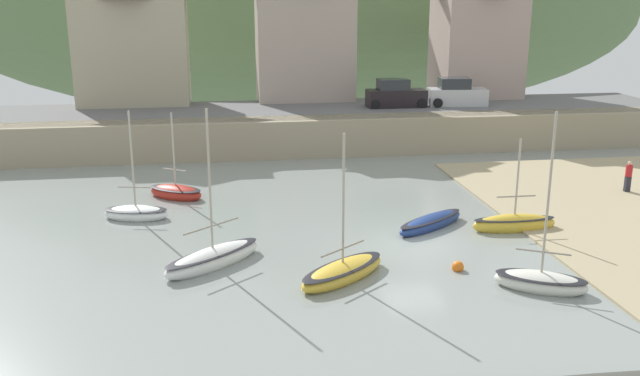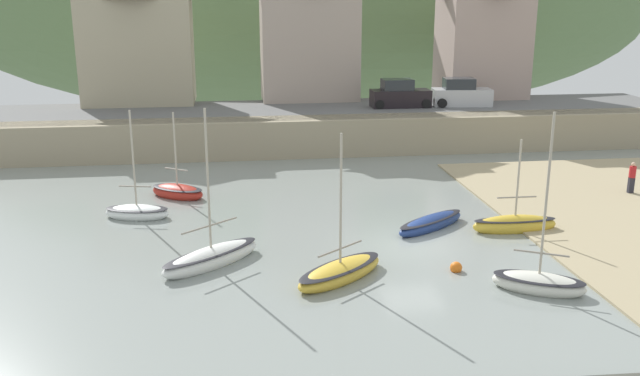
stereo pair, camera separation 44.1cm
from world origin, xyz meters
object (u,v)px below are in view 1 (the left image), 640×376
rowboat_small_beached (213,258)px  fishing_boat_green (343,272)px  dinghy_open_wooden (176,192)px  waterfront_building_right (478,27)px  sailboat_tall_mast (514,223)px  motorboat_with_cabin (136,213)px  parked_car_by_wall (456,94)px  waterfront_building_centre (305,24)px  person_near_water (629,175)px  sailboat_white_hull (541,281)px  church_with_spire (488,0)px  parked_car_near_slipway (395,95)px  waterfront_building_left (132,35)px  mooring_buoy (458,267)px  sailboat_far_left (431,223)px

rowboat_small_beached → fishing_boat_green: rowboat_small_beached is taller
rowboat_small_beached → dinghy_open_wooden: bearing=61.1°
waterfront_building_right → dinghy_open_wooden: (-22.10, -16.89, -7.36)m
sailboat_tall_mast → fishing_boat_green: size_ratio=0.77×
motorboat_with_cabin → parked_car_by_wall: motorboat_with_cabin is taller
waterfront_building_centre → motorboat_with_cabin: waterfront_building_centre is taller
fishing_boat_green → person_near_water: (16.64, 8.84, 0.71)m
sailboat_tall_mast → parked_car_by_wall: size_ratio=1.01×
fishing_boat_green → sailboat_white_hull: size_ratio=0.86×
motorboat_with_cabin → dinghy_open_wooden: 3.59m
sailboat_tall_mast → person_near_water: (8.25, 4.67, 0.68)m
church_with_spire → fishing_boat_green: church_with_spire is taller
parked_car_near_slipway → parked_car_by_wall: bearing=-0.6°
waterfront_building_left → fishing_boat_green: bearing=-70.4°
church_with_spire → rowboat_small_beached: size_ratio=2.25×
waterfront_building_left → dinghy_open_wooden: size_ratio=2.09×
motorboat_with_cabin → dinghy_open_wooden: size_ratio=1.14×
waterfront_building_centre → sailboat_white_hull: 31.57m
motorboat_with_cabin → dinghy_open_wooden: motorboat_with_cabin is taller
person_near_water → rowboat_small_beached: bearing=-162.1°
motorboat_with_cabin → waterfront_building_left: bearing=108.2°
waterfront_building_centre → parked_car_near_slipway: 8.77m
sailboat_tall_mast → rowboat_small_beached: size_ratio=0.69×
rowboat_small_beached → dinghy_open_wooden: 9.71m
waterfront_building_centre → parked_car_by_wall: 12.19m
parked_car_near_slipway → person_near_water: bearing=-60.9°
motorboat_with_cabin → rowboat_small_beached: size_ratio=0.83×
waterfront_building_right → rowboat_small_beached: bearing=-127.4°
sailboat_tall_mast → mooring_buoy: 5.67m
sailboat_far_left → waterfront_building_left: bearing=87.2°
church_with_spire → person_near_water: (-1.18, -23.55, -8.64)m
waterfront_building_centre → waterfront_building_right: waterfront_building_centre is taller
rowboat_small_beached → sailboat_white_hull: sailboat_white_hull is taller
fishing_boat_green → sailboat_far_left: bearing=7.1°
sailboat_white_hull → motorboat_with_cabin: bearing=173.9°
motorboat_with_cabin → fishing_boat_green: fishing_boat_green is taller
waterfront_building_left → rowboat_small_beached: bearing=-78.3°
sailboat_tall_mast → fishing_boat_green: (-8.39, -4.17, -0.03)m
sailboat_tall_mast → mooring_buoy: size_ratio=9.43×
waterfront_building_centre → dinghy_open_wooden: size_ratio=2.39×
rowboat_small_beached → sailboat_far_left: size_ratio=1.58×
church_with_spire → rowboat_small_beached: bearing=-126.5°
motorboat_with_cabin → waterfront_building_centre: bearing=75.3°
waterfront_building_centre → parked_car_near_slipway: size_ratio=2.64×
dinghy_open_wooden → person_near_water: 23.37m
parked_car_by_wall → sailboat_tall_mast: bearing=-95.6°
motorboat_with_cabin → sailboat_white_hull: (14.89, -10.22, 0.02)m
waterfront_building_left → person_near_water: (26.77, -19.55, -6.27)m
waterfront_building_left → mooring_buoy: size_ratio=20.92×
waterfront_building_right → sailboat_far_left: size_ratio=2.59×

